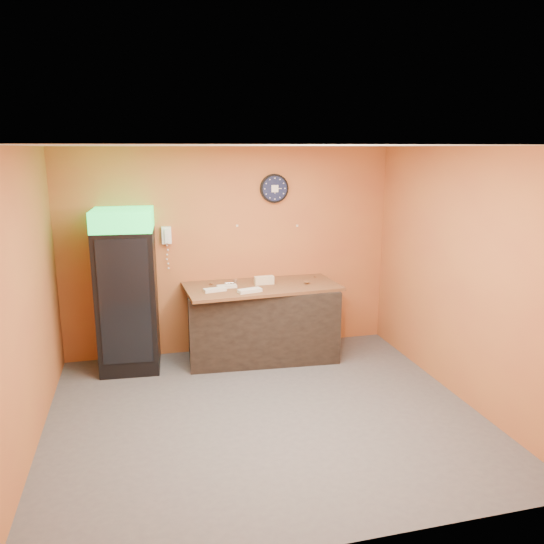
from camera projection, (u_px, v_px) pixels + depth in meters
name	position (u px, v px, depth m)	size (l,w,h in m)	color
floor	(264.00, 414.00, 5.67)	(4.50, 4.50, 0.00)	#47474C
back_wall	(230.00, 251.00, 7.24)	(4.50, 0.02, 2.80)	#B96D34
left_wall	(23.00, 303.00, 4.82)	(0.02, 4.00, 2.80)	#B96D34
right_wall	(461.00, 275.00, 5.89)	(0.02, 4.00, 2.80)	#B96D34
ceiling	(263.00, 146.00, 5.03)	(4.50, 4.00, 0.02)	white
beverage_cooler	(128.00, 293.00, 6.63)	(0.77, 0.78, 2.06)	black
prep_counter	(262.00, 323.00, 7.12)	(1.95, 0.86, 0.97)	black
wall_clock	(274.00, 188.00, 7.17)	(0.39, 0.06, 0.39)	black
wall_phone	(166.00, 235.00, 6.93)	(0.12, 0.11, 0.23)	white
butcher_paper	(262.00, 286.00, 7.00)	(2.00, 0.97, 0.04)	brown
sub_roll_stack	(264.00, 280.00, 7.02)	(0.26, 0.10, 0.11)	beige
wrapped_sandwich_left	(215.00, 290.00, 6.68)	(0.28, 0.11, 0.04)	silver
wrapped_sandwich_mid	(250.00, 291.00, 6.64)	(0.30, 0.12, 0.04)	silver
wrapped_sandwich_right	(227.00, 286.00, 6.85)	(0.25, 0.10, 0.04)	silver
kitchen_tool	(235.00, 281.00, 7.08)	(0.06, 0.06, 0.06)	silver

